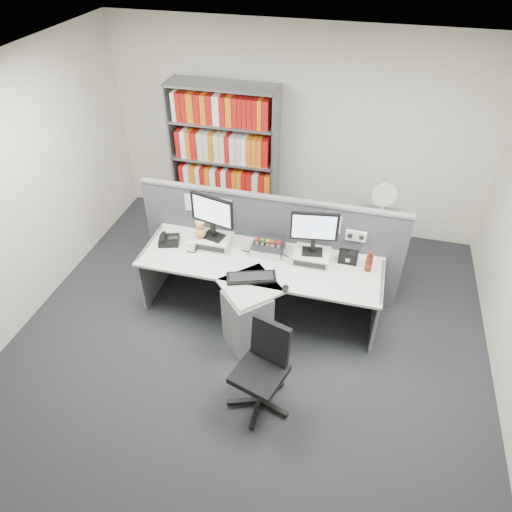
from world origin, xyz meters
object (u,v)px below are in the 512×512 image
(desktop_pc, at_px, (268,248))
(speaker, at_px, (348,257))
(monitor_right, at_px, (314,230))
(keyboard, at_px, (251,277))
(monitor_left, at_px, (212,214))
(desk_phone, at_px, (169,240))
(mouse, at_px, (285,288))
(desk, at_px, (255,293))
(cola_bottle, at_px, (369,263))
(shelving_unit, at_px, (225,162))
(desk_calendar, at_px, (191,247))
(filing_cabinet, at_px, (375,242))
(office_chair, at_px, (263,366))
(desk_fan, at_px, (384,197))

(desktop_pc, height_order, speaker, speaker)
(monitor_right, xyz_separation_m, keyboard, (-0.54, -0.46, -0.38))
(monitor_left, distance_m, desk_phone, 0.63)
(monitor_left, distance_m, mouse, 1.14)
(desk, height_order, keyboard, keyboard)
(monitor_right, xyz_separation_m, mouse, (-0.17, -0.53, -0.38))
(cola_bottle, bearing_deg, desktop_pc, 177.20)
(monitor_right, height_order, keyboard, monitor_right)
(cola_bottle, bearing_deg, keyboard, -158.92)
(desk, height_order, shelving_unit, shelving_unit)
(mouse, distance_m, desk_phone, 1.49)
(cola_bottle, bearing_deg, desk_calendar, -175.09)
(filing_cabinet, bearing_deg, desktop_pc, -139.81)
(desk, height_order, office_chair, office_chair)
(keyboard, distance_m, speaker, 1.06)
(filing_cabinet, xyz_separation_m, desk_fan, (0.00, -0.00, 0.66))
(mouse, relative_size, cola_bottle, 0.44)
(keyboard, bearing_deg, shelving_unit, 114.70)
(desk_phone, bearing_deg, speaker, 4.79)
(desk, height_order, filing_cabinet, desk)
(filing_cabinet, bearing_deg, shelving_unit, 167.93)
(keyboard, relative_size, filing_cabinet, 0.77)
(monitor_right, distance_m, desk_fan, 1.22)
(keyboard, relative_size, cola_bottle, 2.21)
(monitor_left, relative_size, desk_fan, 1.05)
(desktop_pc, distance_m, desk_phone, 1.12)
(monitor_left, xyz_separation_m, cola_bottle, (1.70, -0.02, -0.32))
(keyboard, distance_m, cola_bottle, 1.22)
(keyboard, relative_size, speaker, 2.67)
(desk_calendar, distance_m, filing_cabinet, 2.34)
(monitor_right, relative_size, desktop_pc, 1.49)
(monitor_right, distance_m, mouse, 0.68)
(monitor_left, height_order, speaker, monitor_left)
(monitor_right, distance_m, keyboard, 0.81)
(monitor_left, xyz_separation_m, mouse, (0.92, -0.53, -0.39))
(desk_phone, bearing_deg, monitor_left, 11.39)
(keyboard, bearing_deg, desk_phone, 161.40)
(desk, height_order, speaker, speaker)
(monitor_left, bearing_deg, cola_bottle, -0.59)
(mouse, xyz_separation_m, desk_fan, (0.85, 1.55, 0.27))
(shelving_unit, xyz_separation_m, filing_cabinet, (2.10, -0.45, -0.63))
(speaker, bearing_deg, monitor_right, -170.28)
(desk, distance_m, monitor_right, 0.93)
(keyboard, xyz_separation_m, mouse, (0.37, -0.08, 0.00))
(monitor_right, bearing_deg, desktop_pc, 175.85)
(monitor_left, bearing_deg, monitor_right, -0.00)
(desk_fan, bearing_deg, desk_phone, -153.84)
(cola_bottle, xyz_separation_m, office_chair, (-0.80, -1.29, -0.33))
(desk, bearing_deg, shelving_unit, 115.96)
(desk_calendar, distance_m, office_chair, 1.60)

